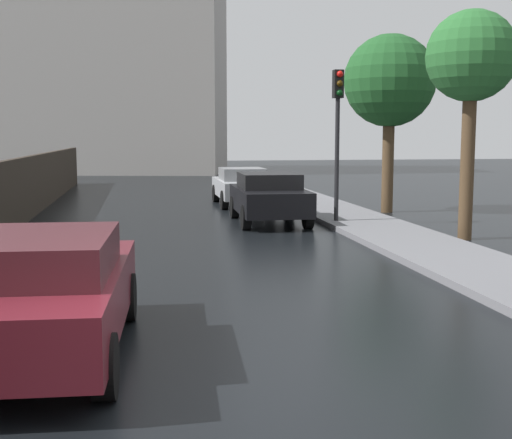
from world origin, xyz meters
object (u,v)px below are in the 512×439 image
object	(u,v)px
street_tree_mid	(390,82)
street_tree_near	(471,60)
car_maroon_near_kerb	(46,292)
traffic_light	(338,116)
car_black_mid_road	(269,197)
car_silver_behind_camera	(242,186)

from	to	relation	value
street_tree_mid	street_tree_near	bearing A→B (deg)	-92.24
car_maroon_near_kerb	street_tree_near	xyz separation A→B (m)	(8.70, 7.26, 3.47)
traffic_light	street_tree_near	world-z (taller)	street_tree_near
car_maroon_near_kerb	street_tree_near	size ratio (longest dim) A/B	0.79
traffic_light	car_black_mid_road	bearing A→B (deg)	155.47
car_black_mid_road	street_tree_mid	world-z (taller)	street_tree_mid
traffic_light	street_tree_mid	world-z (taller)	street_tree_mid
traffic_light	street_tree_near	distance (m)	3.94
car_black_mid_road	street_tree_mid	size ratio (longest dim) A/B	0.69
car_silver_behind_camera	street_tree_mid	distance (m)	6.27
car_silver_behind_camera	street_tree_mid	size ratio (longest dim) A/B	0.71
car_silver_behind_camera	street_tree_near	world-z (taller)	street_tree_near
car_maroon_near_kerb	car_silver_behind_camera	world-z (taller)	car_maroon_near_kerb
car_maroon_near_kerb	street_tree_near	distance (m)	11.85
car_silver_behind_camera	car_black_mid_road	bearing A→B (deg)	-89.46
car_silver_behind_camera	traffic_light	world-z (taller)	traffic_light
car_black_mid_road	street_tree_near	xyz separation A→B (m)	(4.07, -3.74, 3.46)
car_maroon_near_kerb	street_tree_mid	bearing A→B (deg)	-121.12
traffic_light	street_tree_mid	bearing A→B (deg)	48.46
street_tree_near	street_tree_mid	bearing A→B (deg)	87.76
car_silver_behind_camera	street_tree_near	distance (m)	10.27
car_maroon_near_kerb	car_silver_behind_camera	distance (m)	16.64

